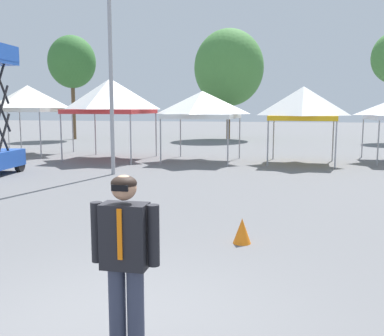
# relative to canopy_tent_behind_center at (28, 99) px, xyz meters

# --- Properties ---
(ground_plane) EXTENTS (140.00, 140.00, 0.00)m
(ground_plane) POSITION_rel_canopy_tent_behind_center_xyz_m (10.85, -16.07, -2.81)
(ground_plane) COLOR slate
(canopy_tent_behind_center) EXTENTS (3.36, 3.36, 3.47)m
(canopy_tent_behind_center) POSITION_rel_canopy_tent_behind_center_xyz_m (0.00, 0.00, 0.00)
(canopy_tent_behind_center) COLOR #9E9EA3
(canopy_tent_behind_center) RESTS_ON ground
(canopy_tent_far_right) EXTENTS (3.57, 3.57, 3.68)m
(canopy_tent_far_right) POSITION_rel_canopy_tent_behind_center_xyz_m (4.86, -1.13, 0.07)
(canopy_tent_far_right) COLOR #9E9EA3
(canopy_tent_far_right) RESTS_ON ground
(canopy_tent_behind_left) EXTENTS (3.23, 3.23, 3.09)m
(canopy_tent_behind_left) POSITION_rel_canopy_tent_behind_center_xyz_m (9.11, -1.05, -0.32)
(canopy_tent_behind_left) COLOR #9E9EA3
(canopy_tent_behind_left) RESTS_ON ground
(canopy_tent_center) EXTENTS (2.92, 2.92, 3.25)m
(canopy_tent_center) POSITION_rel_canopy_tent_behind_center_xyz_m (13.43, -1.07, -0.27)
(canopy_tent_center) COLOR #9E9EA3
(canopy_tent_center) RESTS_ON ground
(person_foreground) EXTENTS (0.65, 0.26, 1.78)m
(person_foreground) POSITION_rel_canopy_tent_behind_center_xyz_m (11.25, -16.72, -1.78)
(person_foreground) COLOR #33384C
(person_foreground) RESTS_ON ground
(light_pole_near_lift) EXTENTS (0.36, 0.36, 9.63)m
(light_pole_near_lift) POSITION_rel_canopy_tent_behind_center_xyz_m (6.71, -5.60, 2.58)
(light_pole_near_lift) COLOR #9E9EA3
(light_pole_near_lift) RESTS_ON ground
(tree_behind_tents_right) EXTENTS (3.48, 3.48, 7.62)m
(tree_behind_tents_right) POSITION_rel_canopy_tent_behind_center_xyz_m (-2.76, 10.49, 2.86)
(tree_behind_tents_right) COLOR brown
(tree_behind_tents_right) RESTS_ON ground
(tree_behind_tents_left) EXTENTS (5.17, 5.17, 8.16)m
(tree_behind_tents_left) POSITION_rel_canopy_tent_behind_center_xyz_m (8.53, 13.18, 2.49)
(tree_behind_tents_left) COLOR brown
(tree_behind_tents_left) RESTS_ON ground
(traffic_cone_lot_center) EXTENTS (0.32, 0.32, 0.45)m
(traffic_cone_lot_center) POSITION_rel_canopy_tent_behind_center_xyz_m (11.97, -12.83, -2.59)
(traffic_cone_lot_center) COLOR orange
(traffic_cone_lot_center) RESTS_ON ground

